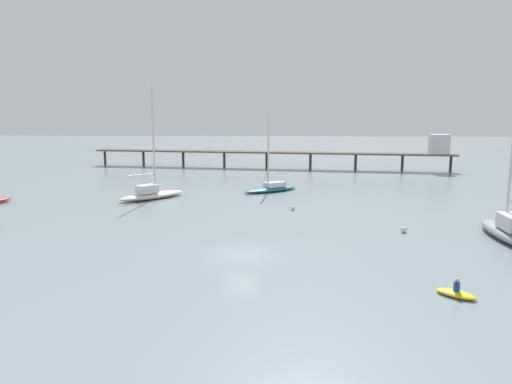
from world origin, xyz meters
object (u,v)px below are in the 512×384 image
(pier, at_px, (320,150))
(mooring_buoy_outer, at_px, (404,229))
(sailboat_teal, at_px, (271,187))
(dinghy_yellow, at_px, (456,293))
(sailboat_cream, at_px, (151,193))
(sailboat_gray, at_px, (509,230))
(mooring_buoy_near, at_px, (293,208))

(pier, relative_size, mooring_buoy_outer, 124.26)
(sailboat_teal, relative_size, dinghy_yellow, 4.40)
(sailboat_cream, xyz_separation_m, dinghy_yellow, (27.08, -30.96, -0.58))
(sailboat_cream, distance_m, dinghy_yellow, 41.13)
(mooring_buoy_outer, bearing_deg, sailboat_cream, 150.58)
(sailboat_gray, relative_size, mooring_buoy_near, 26.63)
(mooring_buoy_outer, bearing_deg, dinghy_yellow, -92.95)
(sailboat_gray, bearing_deg, sailboat_teal, 130.59)
(pier, bearing_deg, sailboat_gray, -76.66)
(sailboat_teal, height_order, dinghy_yellow, sailboat_teal)
(sailboat_cream, relative_size, dinghy_yellow, 5.69)
(pier, distance_m, sailboat_teal, 28.52)
(dinghy_yellow, bearing_deg, mooring_buoy_outer, 87.05)
(sailboat_teal, xyz_separation_m, mooring_buoy_near, (2.75, -12.79, -0.36))
(sailboat_gray, height_order, dinghy_yellow, sailboat_gray)
(sailboat_cream, height_order, mooring_buoy_outer, sailboat_cream)
(sailboat_cream, height_order, dinghy_yellow, sailboat_cream)
(sailboat_cream, relative_size, mooring_buoy_near, 27.99)
(pier, relative_size, sailboat_gray, 5.36)
(pier, bearing_deg, sailboat_cream, -125.48)
(dinghy_yellow, bearing_deg, pier, 92.71)
(pier, height_order, sailboat_teal, sailboat_teal)
(sailboat_gray, relative_size, dinghy_yellow, 5.41)
(dinghy_yellow, bearing_deg, sailboat_cream, 131.18)
(pier, xyz_separation_m, sailboat_teal, (-8.79, -26.95, -3.18))
(mooring_buoy_near, bearing_deg, mooring_buoy_outer, -44.36)
(sailboat_cream, distance_m, mooring_buoy_near, 18.97)
(sailboat_cream, relative_size, sailboat_teal, 1.29)
(sailboat_cream, relative_size, mooring_buoy_outer, 24.38)
(sailboat_cream, xyz_separation_m, mooring_buoy_near, (17.97, -6.04, -0.55))
(dinghy_yellow, distance_m, mooring_buoy_outer, 15.26)
(pier, bearing_deg, mooring_buoy_near, -98.64)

